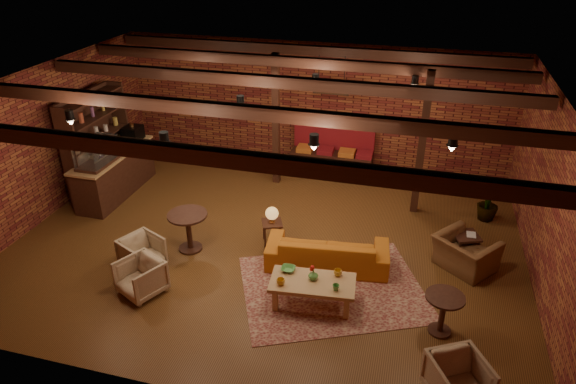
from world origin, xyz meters
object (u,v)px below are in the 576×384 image
(armchair_a, at_px, (142,252))
(armchair_far, at_px, (458,378))
(round_table_right, at_px, (443,308))
(side_table_book, at_px, (466,236))
(sofa, at_px, (327,250))
(plant_tall, at_px, (495,169))
(coffee_table, at_px, (312,283))
(side_table_lamp, at_px, (272,216))
(round_table_left, at_px, (188,226))
(armchair_right, at_px, (466,248))
(armchair_b, at_px, (141,276))

(armchair_a, bearing_deg, armchair_far, -81.15)
(armchair_a, bearing_deg, round_table_right, -68.71)
(side_table_book, distance_m, round_table_right, 2.27)
(sofa, xyz_separation_m, plant_tall, (3.03, 2.58, 0.89))
(armchair_a, relative_size, plant_tall, 0.28)
(coffee_table, bearing_deg, armchair_far, -30.98)
(side_table_lamp, xyz_separation_m, round_table_left, (-1.52, -0.64, -0.08))
(round_table_left, distance_m, armchair_right, 5.29)
(coffee_table, distance_m, armchair_far, 2.72)
(armchair_far, height_order, plant_tall, plant_tall)
(side_table_lamp, height_order, round_table_left, side_table_lamp)
(sofa, height_order, round_table_left, round_table_left)
(armchair_b, bearing_deg, plant_tall, 61.58)
(coffee_table, height_order, armchair_far, same)
(plant_tall, bearing_deg, round_table_left, -154.47)
(armchair_a, relative_size, armchair_right, 0.68)
(armchair_b, bearing_deg, armchair_a, 144.42)
(sofa, bearing_deg, round_table_left, -3.33)
(sofa, xyz_separation_m, armchair_b, (-2.98, -1.64, 0.02))
(armchair_right, distance_m, side_table_book, 0.37)
(sofa, distance_m, round_table_right, 2.45)
(plant_tall, bearing_deg, armchair_right, -104.84)
(side_table_lamp, relative_size, armchair_right, 0.81)
(armchair_b, height_order, side_table_book, armchair_b)
(sofa, bearing_deg, armchair_right, -173.87)
(armchair_b, xyz_separation_m, round_table_right, (5.06, 0.35, 0.12))
(armchair_a, bearing_deg, sofa, -49.20)
(sofa, relative_size, side_table_book, 3.79)
(sofa, relative_size, armchair_far, 3.08)
(armchair_b, bearing_deg, side_table_book, 51.72)
(armchair_far, bearing_deg, round_table_left, 125.45)
(plant_tall, bearing_deg, side_table_lamp, -153.53)
(sofa, xyz_separation_m, round_table_right, (2.08, -1.29, 0.14))
(side_table_book, height_order, round_table_right, round_table_right)
(coffee_table, relative_size, side_table_lamp, 1.80)
(sofa, relative_size, round_table_left, 2.83)
(armchair_right, bearing_deg, armchair_far, 124.88)
(sofa, distance_m, plant_tall, 4.08)
(side_table_book, bearing_deg, armchair_right, -90.91)
(coffee_table, relative_size, armchair_far, 2.01)
(round_table_left, bearing_deg, armchair_b, -99.33)
(sofa, relative_size, plant_tall, 0.93)
(coffee_table, xyz_separation_m, round_table_right, (2.12, -0.12, 0.04))
(armchair_a, relative_size, armchair_far, 0.94)
(round_table_right, bearing_deg, armchair_a, 176.47)
(side_table_lamp, bearing_deg, sofa, -20.82)
(side_table_book, bearing_deg, sofa, -159.30)
(armchair_a, height_order, armchair_right, armchair_right)
(armchair_right, relative_size, armchair_far, 1.37)
(armchair_b, relative_size, armchair_far, 0.97)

